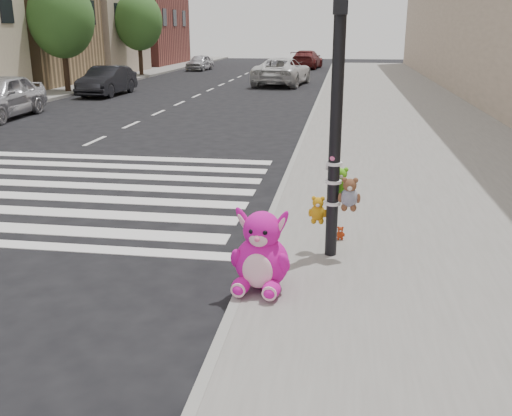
% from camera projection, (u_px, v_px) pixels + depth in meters
% --- Properties ---
extents(ground, '(120.00, 120.00, 0.00)m').
position_uv_depth(ground, '(103.00, 310.00, 6.69)').
color(ground, black).
rests_on(ground, ground).
extents(sidewalk_near, '(7.00, 80.00, 0.14)m').
position_uv_depth(sidewalk_near, '(428.00, 148.00, 15.39)').
color(sidewalk_near, slate).
rests_on(sidewalk_near, ground).
extents(sidewalk_far, '(6.00, 80.00, 0.14)m').
position_uv_depth(sidewalk_far, '(4.00, 96.00, 27.47)').
color(sidewalk_far, slate).
rests_on(sidewalk_far, ground).
extents(curb_edge, '(0.12, 80.00, 0.15)m').
position_uv_depth(curb_edge, '(300.00, 145.00, 15.88)').
color(curb_edge, gray).
rests_on(curb_edge, ground).
extents(crosswalk, '(11.00, 6.00, 0.01)m').
position_uv_depth(crosswalk, '(2.00, 182.00, 12.24)').
color(crosswalk, silver).
rests_on(crosswalk, ground).
extents(bld_far_c, '(6.00, 8.00, 8.00)m').
position_uv_depth(bld_far_c, '(23.00, 13.00, 32.23)').
color(bld_far_c, '#9B7A52').
rests_on(bld_far_c, ground).
extents(bld_far_d, '(6.00, 8.00, 10.00)m').
position_uv_depth(bld_far_d, '(89.00, 2.00, 40.42)').
color(bld_far_d, '#BBA48F').
rests_on(bld_far_d, ground).
extents(bld_far_e, '(6.00, 10.00, 9.00)m').
position_uv_depth(bld_far_e, '(142.00, 13.00, 50.95)').
color(bld_far_e, brown).
rests_on(bld_far_e, ground).
extents(signal_pole, '(0.71, 0.50, 4.00)m').
position_uv_depth(signal_pole, '(337.00, 142.00, 7.51)').
color(signal_pole, black).
rests_on(signal_pole, sidewalk_near).
extents(tree_far_b, '(3.20, 3.20, 5.44)m').
position_uv_depth(tree_far_b, '(61.00, 18.00, 27.95)').
color(tree_far_b, '#382619').
rests_on(tree_far_b, sidewalk_far).
extents(tree_far_c, '(3.20, 3.20, 5.44)m').
position_uv_depth(tree_far_c, '(138.00, 21.00, 38.32)').
color(tree_far_c, '#382619').
rests_on(tree_far_c, sidewalk_far).
extents(pink_bunny, '(0.73, 0.80, 1.03)m').
position_uv_depth(pink_bunny, '(261.00, 256.00, 6.80)').
color(pink_bunny, '#D5119F').
rests_on(pink_bunny, sidewalk_near).
extents(red_teddy, '(0.14, 0.10, 0.21)m').
position_uv_depth(red_teddy, '(340.00, 233.00, 8.49)').
color(red_teddy, '#A53010').
rests_on(red_teddy, sidewalk_near).
extents(car_dark_far, '(1.58, 4.33, 1.42)m').
position_uv_depth(car_dark_far, '(107.00, 81.00, 28.17)').
color(car_dark_far, black).
rests_on(car_dark_far, ground).
extents(car_white_near, '(3.23, 5.92, 1.57)m').
position_uv_depth(car_white_near, '(282.00, 71.00, 33.27)').
color(car_white_near, silver).
rests_on(car_white_near, ground).
extents(car_maroon_near, '(2.62, 5.30, 1.48)m').
position_uv_depth(car_maroon_near, '(307.00, 59.00, 47.25)').
color(car_maroon_near, '#561819').
rests_on(car_maroon_near, ground).
extents(car_silver_deep, '(1.75, 3.70, 1.22)m').
position_uv_depth(car_silver_deep, '(200.00, 62.00, 45.37)').
color(car_silver_deep, silver).
rests_on(car_silver_deep, ground).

